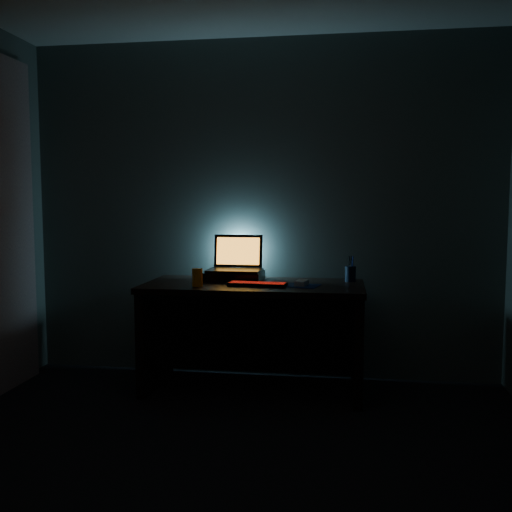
{
  "coord_description": "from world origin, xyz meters",
  "views": [
    {
      "loc": [
        0.59,
        -2.21,
        1.31
      ],
      "look_at": [
        0.02,
        1.57,
        0.94
      ],
      "focal_mm": 40.0,
      "sensor_mm": 36.0,
      "label": 1
    }
  ],
  "objects_px": {
    "pen_cup": "(350,274)",
    "juice_glass": "(197,277)",
    "router": "(211,277)",
    "keyboard": "(257,284)",
    "laptop": "(236,263)",
    "mouse": "(302,283)"
  },
  "relations": [
    {
      "from": "keyboard",
      "to": "mouse",
      "type": "bearing_deg",
      "value": 13.51
    },
    {
      "from": "keyboard",
      "to": "laptop",
      "type": "bearing_deg",
      "value": 127.55
    },
    {
      "from": "keyboard",
      "to": "juice_glass",
      "type": "bearing_deg",
      "value": -165.2
    },
    {
      "from": "keyboard",
      "to": "juice_glass",
      "type": "relative_size",
      "value": 3.37
    },
    {
      "from": "pen_cup",
      "to": "mouse",
      "type": "bearing_deg",
      "value": -139.98
    },
    {
      "from": "pen_cup",
      "to": "router",
      "type": "relative_size",
      "value": 0.68
    },
    {
      "from": "laptop",
      "to": "router",
      "type": "distance_m",
      "value": 0.22
    },
    {
      "from": "laptop",
      "to": "juice_glass",
      "type": "height_order",
      "value": "laptop"
    },
    {
      "from": "router",
      "to": "pen_cup",
      "type": "bearing_deg",
      "value": 14.31
    },
    {
      "from": "pen_cup",
      "to": "juice_glass",
      "type": "xyz_separation_m",
      "value": [
        -1.01,
        -0.38,
        0.01
      ]
    },
    {
      "from": "juice_glass",
      "to": "laptop",
      "type": "bearing_deg",
      "value": 64.0
    },
    {
      "from": "mouse",
      "to": "pen_cup",
      "type": "distance_m",
      "value": 0.42
    },
    {
      "from": "keyboard",
      "to": "mouse",
      "type": "distance_m",
      "value": 0.3
    },
    {
      "from": "keyboard",
      "to": "mouse",
      "type": "xyz_separation_m",
      "value": [
        0.29,
        0.04,
        0.01
      ]
    },
    {
      "from": "router",
      "to": "laptop",
      "type": "bearing_deg",
      "value": 42.9
    },
    {
      "from": "keyboard",
      "to": "juice_glass",
      "type": "distance_m",
      "value": 0.4
    },
    {
      "from": "pen_cup",
      "to": "router",
      "type": "height_order",
      "value": "pen_cup"
    },
    {
      "from": "laptop",
      "to": "juice_glass",
      "type": "bearing_deg",
      "value": -114.46
    },
    {
      "from": "pen_cup",
      "to": "juice_glass",
      "type": "distance_m",
      "value": 1.08
    },
    {
      "from": "juice_glass",
      "to": "router",
      "type": "distance_m",
      "value": 0.28
    },
    {
      "from": "mouse",
      "to": "router",
      "type": "distance_m",
      "value": 0.68
    },
    {
      "from": "keyboard",
      "to": "router",
      "type": "relative_size",
      "value": 2.52
    }
  ]
}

